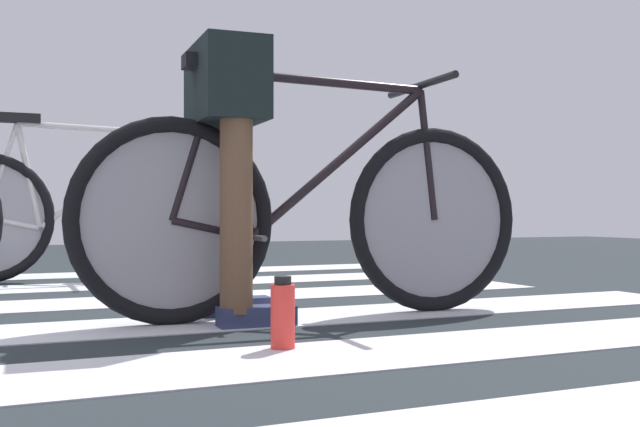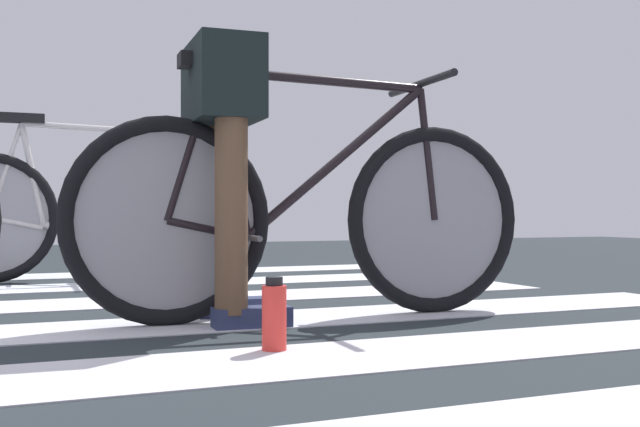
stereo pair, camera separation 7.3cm
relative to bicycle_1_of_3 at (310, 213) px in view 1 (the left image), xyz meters
name	(u,v)px [view 1 (the left image)]	position (x,y,z in m)	size (l,w,h in m)	color
ground	(18,332)	(-0.99, 0.15, -0.40)	(18.00, 14.00, 0.02)	#22282C
crosswalk_markings	(19,333)	(-0.99, 0.03, -0.38)	(5.43, 5.00, 0.00)	silver
bicycle_1_of_3	(310,213)	(0.00, 0.00, 0.00)	(1.74, 0.52, 0.93)	black
cyclist_1_of_3	(228,142)	(-0.31, 0.02, 0.25)	(0.33, 0.42, 0.98)	brown
bicycle_3_of_3	(83,213)	(-0.58, 1.94, 0.00)	(1.74, 0.52, 0.93)	black
water_bottle	(283,315)	(-0.33, -0.56, -0.29)	(0.07, 0.07, 0.21)	red
traffic_cone	(421,248)	(1.06, 0.98, -0.19)	(0.37, 0.37, 0.42)	black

